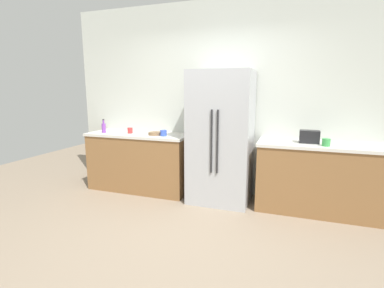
{
  "coord_description": "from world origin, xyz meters",
  "views": [
    {
      "loc": [
        1.12,
        -2.58,
        1.58
      ],
      "look_at": [
        0.08,
        0.4,
        0.98
      ],
      "focal_mm": 26.69,
      "sensor_mm": 36.0,
      "label": 1
    }
  ],
  "objects_px": {
    "refrigerator": "(221,138)",
    "cup_c": "(130,130)",
    "bottle_a": "(104,128)",
    "cup_b": "(163,133)",
    "toaster": "(309,137)",
    "cup_a": "(326,142)",
    "bowl_a": "(155,133)"
  },
  "relations": [
    {
      "from": "cup_a",
      "to": "toaster",
      "type": "bearing_deg",
      "value": 140.72
    },
    {
      "from": "cup_c",
      "to": "cup_a",
      "type": "bearing_deg",
      "value": -2.55
    },
    {
      "from": "toaster",
      "to": "cup_b",
      "type": "xyz_separation_m",
      "value": [
        -2.0,
        -0.1,
        -0.04
      ]
    },
    {
      "from": "bottle_a",
      "to": "bowl_a",
      "type": "xyz_separation_m",
      "value": [
        0.87,
        0.06,
        -0.06
      ]
    },
    {
      "from": "bowl_a",
      "to": "cup_c",
      "type": "bearing_deg",
      "value": 176.18
    },
    {
      "from": "refrigerator",
      "to": "toaster",
      "type": "distance_m",
      "value": 1.15
    },
    {
      "from": "cup_b",
      "to": "bottle_a",
      "type": "bearing_deg",
      "value": -179.28
    },
    {
      "from": "toaster",
      "to": "cup_a",
      "type": "height_order",
      "value": "toaster"
    },
    {
      "from": "toaster",
      "to": "cup_c",
      "type": "relative_size",
      "value": 2.76
    },
    {
      "from": "bottle_a",
      "to": "cup_b",
      "type": "distance_m",
      "value": 1.03
    },
    {
      "from": "bottle_a",
      "to": "bowl_a",
      "type": "relative_size",
      "value": 1.1
    },
    {
      "from": "toaster",
      "to": "refrigerator",
      "type": "bearing_deg",
      "value": -178.63
    },
    {
      "from": "refrigerator",
      "to": "bowl_a",
      "type": "xyz_separation_m",
      "value": [
        -1.01,
        -0.03,
        0.01
      ]
    },
    {
      "from": "bottle_a",
      "to": "bowl_a",
      "type": "height_order",
      "value": "bottle_a"
    },
    {
      "from": "cup_c",
      "to": "bowl_a",
      "type": "relative_size",
      "value": 0.44
    },
    {
      "from": "refrigerator",
      "to": "bowl_a",
      "type": "distance_m",
      "value": 1.01
    },
    {
      "from": "refrigerator",
      "to": "bottle_a",
      "type": "height_order",
      "value": "refrigerator"
    },
    {
      "from": "refrigerator",
      "to": "bowl_a",
      "type": "height_order",
      "value": "refrigerator"
    },
    {
      "from": "toaster",
      "to": "bowl_a",
      "type": "distance_m",
      "value": 2.16
    },
    {
      "from": "bowl_a",
      "to": "cup_b",
      "type": "bearing_deg",
      "value": -16.27
    },
    {
      "from": "cup_a",
      "to": "cup_c",
      "type": "height_order",
      "value": "cup_a"
    },
    {
      "from": "toaster",
      "to": "cup_b",
      "type": "distance_m",
      "value": 2.0
    },
    {
      "from": "bottle_a",
      "to": "bowl_a",
      "type": "bearing_deg",
      "value": 3.99
    },
    {
      "from": "bowl_a",
      "to": "bottle_a",
      "type": "bearing_deg",
      "value": -176.01
    },
    {
      "from": "refrigerator",
      "to": "cup_c",
      "type": "distance_m",
      "value": 1.46
    },
    {
      "from": "refrigerator",
      "to": "cup_a",
      "type": "relative_size",
      "value": 19.45
    },
    {
      "from": "toaster",
      "to": "cup_b",
      "type": "height_order",
      "value": "toaster"
    },
    {
      "from": "cup_b",
      "to": "bowl_a",
      "type": "height_order",
      "value": "cup_b"
    },
    {
      "from": "refrigerator",
      "to": "toaster",
      "type": "xyz_separation_m",
      "value": [
        1.15,
        0.03,
        0.07
      ]
    },
    {
      "from": "cup_b",
      "to": "refrigerator",
      "type": "bearing_deg",
      "value": 5.1
    },
    {
      "from": "toaster",
      "to": "bottle_a",
      "type": "xyz_separation_m",
      "value": [
        -3.03,
        -0.12,
        0.0
      ]
    },
    {
      "from": "refrigerator",
      "to": "cup_c",
      "type": "xyz_separation_m",
      "value": [
        -1.46,
        0.0,
        0.03
      ]
    }
  ]
}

